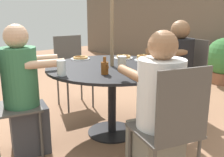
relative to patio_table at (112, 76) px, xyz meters
The scene contains 17 objects.
ground_plane 0.63m from the patio_table, ahead, with size 12.00×12.00×0.00m, color #9E7051.
patio_table is the anchor object (origin of this frame).
umbrella_pole 0.54m from the patio_table, ahead, with size 0.04×0.04×2.33m, color #846B4C.
patio_chair_north 1.04m from the patio_table, 103.71° to the right, with size 0.50×0.50×0.94m.
diner_north 0.87m from the patio_table, 103.71° to the right, with size 0.41×0.55×1.17m.
patio_chair_east 1.04m from the patio_table, 16.91° to the right, with size 0.52×0.52×0.94m.
diner_east 0.87m from the patio_table, 16.91° to the right, with size 0.57×0.46×1.15m.
patio_chair_south 1.04m from the patio_table, 79.45° to the left, with size 0.49×0.49×0.94m.
diner_south 0.87m from the patio_table, 79.45° to the left, with size 0.41×0.55×1.17m.
patio_chair_west 1.04m from the patio_table, behind, with size 0.47×0.47×0.94m.
pancake_plate_a 0.54m from the patio_table, behind, with size 0.22×0.22×0.04m.
pancake_plate_b 0.48m from the patio_table, 88.77° to the left, with size 0.22×0.22×0.07m.
pancake_plate_c 0.46m from the patio_table, 123.09° to the left, with size 0.22×0.22×0.05m.
syrup_bottle 0.39m from the patio_table, 50.10° to the right, with size 0.09×0.07×0.15m.
coffee_cup 0.18m from the patio_table, 53.87° to the left, with size 0.09×0.09×0.10m.
drinking_glass_a 0.61m from the patio_table, 87.01° to the right, with size 0.08×0.08×0.13m, color silver.
bicycle 3.03m from the patio_table, 109.90° to the left, with size 1.40×0.44×0.69m.
Camera 1 is at (1.99, -1.65, 1.28)m, focal length 42.00 mm.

